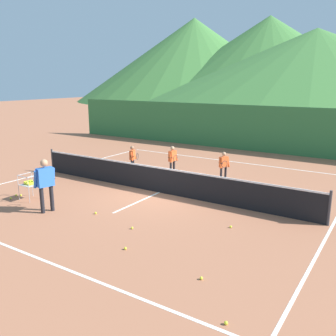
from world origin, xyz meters
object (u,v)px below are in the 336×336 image
student_0 (133,157)px  tennis_ball_5 (125,248)px  tennis_ball_2 (16,195)px  tennis_net (159,180)px  tennis_ball_6 (21,195)px  tennis_ball_9 (226,323)px  instructor (45,181)px  ball_cart (30,183)px  tennis_ball_8 (231,227)px  tennis_ball_3 (132,228)px  tennis_ball_4 (201,278)px  tennis_ball_7 (96,213)px  student_2 (224,164)px  student_1 (173,158)px  tennis_ball_1 (11,198)px

student_0 → tennis_ball_5: size_ratio=18.02×
tennis_ball_2 → tennis_ball_5: bearing=-11.2°
tennis_net → tennis_ball_6: (-3.97, -3.09, -0.47)m
tennis_ball_9 → instructor: bearing=163.9°
ball_cart → tennis_ball_8: size_ratio=13.22×
ball_cart → instructor: bearing=-18.6°
ball_cart → tennis_ball_6: ball_cart is taller
tennis_ball_6 → tennis_ball_8: size_ratio=1.00×
tennis_ball_3 → tennis_ball_4: 3.18m
ball_cart → tennis_ball_4: (7.53, -1.48, -0.56)m
tennis_ball_6 → tennis_ball_8: (7.56, 1.40, 0.00)m
tennis_net → tennis_ball_3: 3.55m
tennis_ball_2 → ball_cart: bearing=4.5°
tennis_ball_7 → tennis_ball_6: bearing=-177.9°
ball_cart → tennis_ball_5: ball_cart is taller
tennis_ball_7 → tennis_ball_3: bearing=-10.5°
tennis_net → ball_cart: (-3.34, -3.12, 0.09)m
student_0 → tennis_ball_2: size_ratio=18.02×
tennis_ball_2 → tennis_ball_3: bearing=-1.0°
tennis_ball_8 → student_0: bearing=150.7°
tennis_ball_7 → tennis_ball_8: bearing=17.7°
instructor → ball_cart: (-1.50, 0.51, -0.43)m
instructor → student_2: size_ratio=1.38×
instructor → tennis_ball_6: bearing=165.9°
student_1 → tennis_ball_1: student_1 is taller
tennis_ball_1 → tennis_ball_5: same height
ball_cart → tennis_ball_3: bearing=-1.9°
tennis_net → ball_cart: tennis_net is taller
tennis_net → student_1: bearing=110.9°
tennis_ball_3 → tennis_ball_6: 5.27m
tennis_ball_9 → tennis_ball_8: bearing=112.3°
student_2 → tennis_ball_5: student_2 is taller
tennis_ball_6 → tennis_ball_9: same height
student_0 → student_1: student_1 is taller
tennis_ball_2 → tennis_ball_1: bearing=-65.1°
student_2 → tennis_ball_2: 8.06m
tennis_ball_5 → student_2: bearing=94.7°
instructor → tennis_ball_1: 2.34m
tennis_ball_5 → tennis_ball_6: (-5.92, 1.29, 0.00)m
tennis_ball_8 → tennis_ball_6: bearing=-169.5°
tennis_ball_4 → tennis_ball_6: (-8.16, 1.51, 0.00)m
student_0 → ball_cart: student_0 is taller
instructor → tennis_ball_7: (1.43, 0.67, -0.99)m
tennis_ball_4 → tennis_ball_8: 2.98m
student_2 → tennis_ball_3: size_ratio=18.26×
student_2 → tennis_ball_8: 4.96m
tennis_net → tennis_ball_1: size_ratio=174.23×
student_2 → tennis_ball_8: student_2 is taller
tennis_ball_1 → tennis_ball_8: 7.77m
tennis_ball_2 → tennis_ball_5: (6.06, -1.20, 0.00)m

